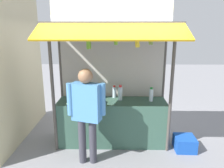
{
  "coord_description": "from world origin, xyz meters",
  "views": [
    {
      "loc": [
        0.07,
        -3.95,
        2.29
      ],
      "look_at": [
        0.0,
        0.0,
        1.25
      ],
      "focal_mm": 33.67,
      "sensor_mm": 36.0,
      "label": 1
    }
  ],
  "objects": [
    {
      "name": "water_bottle_front_right",
      "position": [
        0.04,
        0.24,
        1.02
      ],
      "size": [
        0.07,
        0.07,
        0.26
      ],
      "color": "silver",
      "rests_on": "stall_counter"
    },
    {
      "name": "water_bottle_mid_right",
      "position": [
        -0.42,
        0.06,
        1.02
      ],
      "size": [
        0.07,
        0.07,
        0.25
      ],
      "color": "silver",
      "rests_on": "stall_counter"
    },
    {
      "name": "banana_bunch_inner_left",
      "position": [
        0.43,
        -0.4,
        2.06
      ],
      "size": [
        0.09,
        0.1,
        0.29
      ],
      "color": "#332D23"
    },
    {
      "name": "stall_counter",
      "position": [
        0.0,
        0.0,
        0.45
      ],
      "size": [
        2.15,
        0.6,
        0.9
      ],
      "primitive_type": "cube",
      "color": "#385B4C",
      "rests_on": "ground"
    },
    {
      "name": "ground_plane",
      "position": [
        0.0,
        0.0,
        0.0
      ],
      "size": [
        20.0,
        20.0,
        0.0
      ],
      "primitive_type": "plane",
      "color": "gray"
    },
    {
      "name": "magazine_stack_mid_left",
      "position": [
        -0.71,
        -0.17,
        0.95
      ],
      "size": [
        0.28,
        0.34,
        0.09
      ],
      "color": "black",
      "rests_on": "stall_counter"
    },
    {
      "name": "water_bottle_left",
      "position": [
        0.16,
        0.07,
        1.04
      ],
      "size": [
        0.09,
        0.09,
        0.31
      ],
      "color": "silver",
      "rests_on": "stall_counter"
    },
    {
      "name": "banana_bunch_leftmost",
      "position": [
        0.07,
        -0.4,
        2.09
      ],
      "size": [
        0.09,
        0.09,
        0.25
      ],
      "color": "#332D23"
    },
    {
      "name": "magazine_stack_center",
      "position": [
        -0.23,
        -0.17,
        0.92
      ],
      "size": [
        0.21,
        0.28,
        0.05
      ],
      "color": "red",
      "rests_on": "stall_counter"
    },
    {
      "name": "banana_bunch_rightmost",
      "position": [
        0.65,
        -0.4,
        2.1
      ],
      "size": [
        0.1,
        0.1,
        0.25
      ],
      "color": "#332D23"
    },
    {
      "name": "neighbour_wall",
      "position": [
        -1.98,
        0.3,
        1.52
      ],
      "size": [
        0.2,
        2.4,
        3.04
      ],
      "primitive_type": "cube",
      "color": "beige",
      "rests_on": "ground"
    },
    {
      "name": "water_bottle_rear_center",
      "position": [
        0.77,
        0.01,
        1.03
      ],
      "size": [
        0.08,
        0.08,
        0.28
      ],
      "color": "silver",
      "rests_on": "stall_counter"
    },
    {
      "name": "plastic_crate",
      "position": [
        1.42,
        -0.27,
        0.13
      ],
      "size": [
        0.39,
        0.39,
        0.27
      ],
      "primitive_type": "cube",
      "rotation": [
        0.0,
        0.0,
        -0.02
      ],
      "color": "#194CB2",
      "rests_on": "ground"
    },
    {
      "name": "vendor_person",
      "position": [
        -0.41,
        -0.69,
        1.01
      ],
      "size": [
        0.64,
        0.33,
        1.68
      ],
      "rotation": [
        0.0,
        0.0,
        2.84
      ],
      "color": "#383842",
      "rests_on": "ground"
    },
    {
      "name": "water_bottle_back_left",
      "position": [
        -0.6,
        0.23,
        1.02
      ],
      "size": [
        0.07,
        0.07,
        0.25
      ],
      "color": "silver",
      "rests_on": "stall_counter"
    },
    {
      "name": "stall_structure",
      "position": [
        0.0,
        0.06,
        1.64
      ],
      "size": [
        2.35,
        1.39,
        2.76
      ],
      "color": "#4C4742",
      "rests_on": "ground"
    },
    {
      "name": "banana_bunch_inner_right",
      "position": [
        -0.39,
        -0.4,
        2.04
      ],
      "size": [
        0.1,
        0.11,
        0.32
      ],
      "color": "#332D23"
    }
  ]
}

